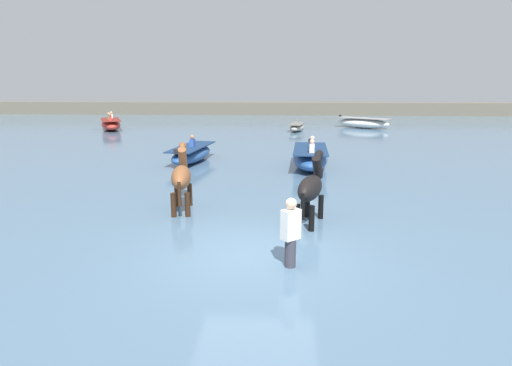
# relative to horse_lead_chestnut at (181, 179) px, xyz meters

# --- Properties ---
(ground_plane) EXTENTS (120.00, 120.00, 0.00)m
(ground_plane) POSITION_rel_horse_lead_chestnut_xyz_m (2.07, -2.71, -1.19)
(ground_plane) COLOR #84755B
(water_surface) EXTENTS (90.00, 90.00, 0.36)m
(water_surface) POSITION_rel_horse_lead_chestnut_xyz_m (2.07, 7.29, -1.01)
(water_surface) COLOR slate
(water_surface) RESTS_ON ground
(horse_lead_chestnut) EXTENTS (0.70, 1.87, 2.02)m
(horse_lead_chestnut) POSITION_rel_horse_lead_chestnut_xyz_m (0.00, 0.00, 0.00)
(horse_lead_chestnut) COLOR brown
(horse_lead_chestnut) RESTS_ON ground
(horse_trailing_black) EXTENTS (0.86, 1.81, 1.97)m
(horse_trailing_black) POSITION_rel_horse_lead_chestnut_xyz_m (3.23, -0.84, -0.03)
(horse_trailing_black) COLOR black
(horse_trailing_black) RESTS_ON ground
(boat_far_offshore) EXTENTS (1.37, 2.86, 0.52)m
(boat_far_offshore) POSITION_rel_horse_lead_chestnut_xyz_m (3.56, 19.10, -0.58)
(boat_far_offshore) COLOR #B2AD9E
(boat_far_offshore) RESTS_ON water_surface
(boat_distant_east) EXTENTS (2.76, 4.08, 1.21)m
(boat_distant_east) POSITION_rel_horse_lead_chestnut_xyz_m (-9.48, 19.06, -0.46)
(boat_distant_east) COLOR #BC382D
(boat_distant_east) RESTS_ON water_surface
(boat_distant_west) EXTENTS (3.95, 3.31, 0.88)m
(boat_distant_west) POSITION_rel_horse_lead_chestnut_xyz_m (8.46, 21.36, -0.47)
(boat_distant_west) COLOR silver
(boat_distant_west) RESTS_ON water_surface
(boat_near_port) EXTENTS (1.51, 3.69, 1.24)m
(boat_near_port) POSITION_rel_horse_lead_chestnut_xyz_m (3.65, 5.94, -0.45)
(boat_near_port) COLOR #28518E
(boat_near_port) RESTS_ON water_surface
(boat_mid_channel) EXTENTS (1.57, 3.72, 1.13)m
(boat_mid_channel) POSITION_rel_horse_lead_chestnut_xyz_m (-1.20, 6.93, -0.51)
(boat_mid_channel) COLOR #28518E
(boat_mid_channel) RESTS_ON water_surface
(person_onlooker_right) EXTENTS (0.37, 0.36, 1.63)m
(person_onlooker_right) POSITION_rel_horse_lead_chestnut_xyz_m (2.72, -3.35, -0.33)
(person_onlooker_right) COLOR #383842
(person_onlooker_right) RESTS_ON ground
(far_shoreline) EXTENTS (80.00, 2.40, 1.63)m
(far_shoreline) POSITION_rel_horse_lead_chestnut_xyz_m (2.07, 34.86, -0.38)
(far_shoreline) COLOR #605B4C
(far_shoreline) RESTS_ON ground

